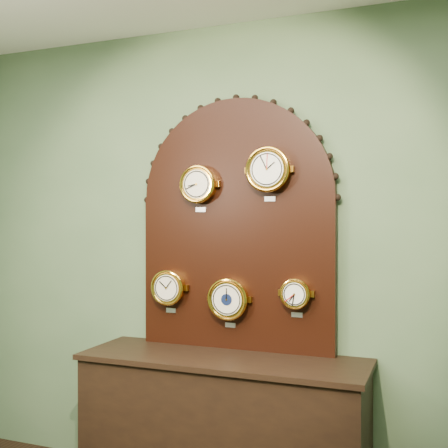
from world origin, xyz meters
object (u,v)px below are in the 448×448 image
at_px(hygrometer, 169,288).
at_px(barometer, 228,299).
at_px(arabic_clock, 268,170).
at_px(tide_clock, 296,294).
at_px(display_board, 236,216).
at_px(shop_counter, 223,432).
at_px(roman_clock, 199,184).

relative_size(hygrometer, barometer, 0.90).
height_order(arabic_clock, tide_clock, arabic_clock).
distance_m(display_board, tide_clock, 0.59).
distance_m(display_board, barometer, 0.50).
distance_m(arabic_clock, barometer, 0.80).
relative_size(hygrometer, tide_clock, 1.19).
xyz_separation_m(shop_counter, roman_clock, (-0.22, 0.15, 1.42)).
bearing_deg(tide_clock, shop_counter, -157.99).
bearing_deg(roman_clock, shop_counter, -35.27).
distance_m(display_board, hygrometer, 0.61).
bearing_deg(hygrometer, barometer, -0.13).
distance_m(shop_counter, tide_clock, 0.89).
bearing_deg(tide_clock, barometer, -179.71).
bearing_deg(barometer, shop_counter, -81.24).
xyz_separation_m(hygrometer, barometer, (0.40, -0.00, -0.05)).
relative_size(display_board, roman_clock, 5.44).
xyz_separation_m(barometer, tide_clock, (0.41, 0.00, 0.05)).
xyz_separation_m(display_board, barometer, (-0.02, -0.07, -0.49)).
bearing_deg(barometer, tide_clock, 0.29).
bearing_deg(arabic_clock, barometer, 179.95).
height_order(hygrometer, barometer, hygrometer).
xyz_separation_m(display_board, tide_clock, (0.38, -0.07, -0.44)).
xyz_separation_m(arabic_clock, barometer, (-0.25, 0.00, -0.76)).
xyz_separation_m(display_board, roman_clock, (-0.22, -0.07, 0.19)).
distance_m(shop_counter, arabic_clock, 1.52).
distance_m(arabic_clock, tide_clock, 0.72).
bearing_deg(barometer, roman_clock, 179.82).
bearing_deg(hygrometer, roman_clock, -0.08).
height_order(shop_counter, roman_clock, roman_clock).
distance_m(hygrometer, barometer, 0.40).
relative_size(display_board, barometer, 5.09).
relative_size(arabic_clock, barometer, 1.04).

